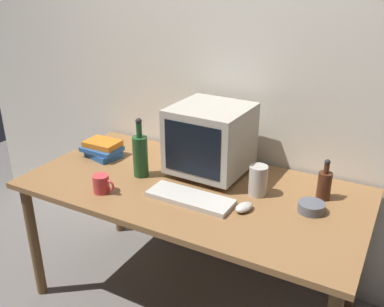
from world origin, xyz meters
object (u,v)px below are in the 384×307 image
(book_stack, at_px, (103,149))
(bottle_tall, at_px, (140,154))
(metal_canister, at_px, (258,180))
(bottle_short, at_px, (324,184))
(keyboard, at_px, (190,198))
(mug, at_px, (102,184))
(cd_spindle, at_px, (311,207))
(computer_mouse, at_px, (244,207))
(crt_monitor, at_px, (210,139))

(book_stack, bearing_deg, bottle_tall, -16.22)
(metal_canister, bearing_deg, bottle_short, 21.02)
(keyboard, height_order, mug, mug)
(cd_spindle, bearing_deg, book_stack, 178.28)
(bottle_tall, relative_size, book_stack, 1.40)
(computer_mouse, xyz_separation_m, mug, (-0.68, -0.17, 0.03))
(bottle_tall, height_order, bottle_short, bottle_tall)
(computer_mouse, height_order, metal_canister, metal_canister)
(bottle_tall, bearing_deg, bottle_short, 13.14)
(crt_monitor, relative_size, bottle_tall, 1.24)
(crt_monitor, relative_size, metal_canister, 2.66)
(crt_monitor, xyz_separation_m, computer_mouse, (0.31, -0.28, -0.17))
(metal_canister, bearing_deg, bottle_tall, -170.77)
(book_stack, bearing_deg, mug, -51.05)
(crt_monitor, distance_m, book_stack, 0.67)
(crt_monitor, bearing_deg, metal_canister, -19.10)
(crt_monitor, relative_size, cd_spindle, 3.33)
(crt_monitor, xyz_separation_m, cd_spindle, (0.58, -0.15, -0.17))
(mug, xyz_separation_m, cd_spindle, (0.95, 0.31, -0.02))
(computer_mouse, bearing_deg, keyboard, -155.67)
(crt_monitor, bearing_deg, mug, -128.85)
(bottle_short, bearing_deg, metal_canister, -158.98)
(cd_spindle, bearing_deg, crt_monitor, 165.98)
(mug, relative_size, cd_spindle, 1.00)
(cd_spindle, bearing_deg, bottle_short, 82.94)
(metal_canister, bearing_deg, mug, -152.91)
(book_stack, distance_m, mug, 0.44)
(crt_monitor, distance_m, cd_spindle, 0.63)
(computer_mouse, height_order, book_stack, book_stack)
(bottle_short, height_order, metal_canister, bottle_short)
(computer_mouse, bearing_deg, bottle_tall, -170.09)
(keyboard, bearing_deg, computer_mouse, 8.00)
(keyboard, xyz_separation_m, bottle_tall, (-0.36, 0.11, 0.11))
(bottle_tall, height_order, mug, bottle_tall)
(keyboard, bearing_deg, cd_spindle, 18.63)
(bottle_short, relative_size, cd_spindle, 1.70)
(book_stack, bearing_deg, keyboard, -16.67)
(bottle_tall, distance_m, bottle_short, 0.93)
(bottle_tall, distance_m, mug, 0.27)
(metal_canister, bearing_deg, book_stack, -179.95)
(bottle_short, distance_m, mug, 1.07)
(mug, height_order, metal_canister, metal_canister)
(computer_mouse, relative_size, metal_canister, 0.67)
(keyboard, bearing_deg, bottle_short, 31.01)
(keyboard, bearing_deg, metal_canister, 39.75)
(crt_monitor, height_order, bottle_short, crt_monitor)
(crt_monitor, height_order, computer_mouse, crt_monitor)
(crt_monitor, distance_m, computer_mouse, 0.46)
(mug, bearing_deg, metal_canister, 27.09)
(bottle_short, xyz_separation_m, mug, (-0.97, -0.46, -0.03))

